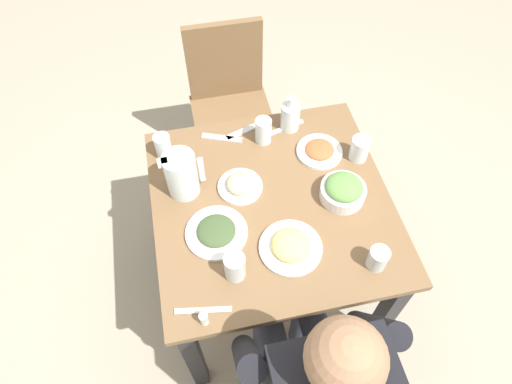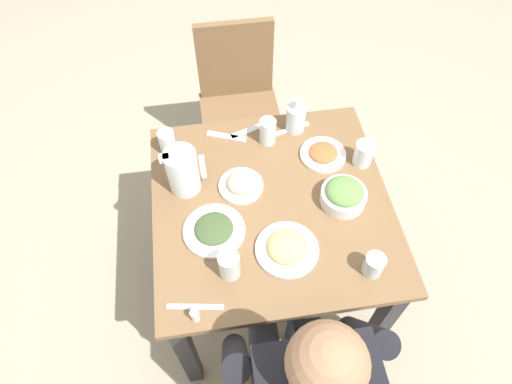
{
  "view_description": "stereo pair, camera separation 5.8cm",
  "coord_description": "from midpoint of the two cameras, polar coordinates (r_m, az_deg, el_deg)",
  "views": [
    {
      "loc": [
        -0.26,
        -0.9,
        2.11
      ],
      "look_at": [
        -0.06,
        0.03,
        0.76
      ],
      "focal_mm": 31.2,
      "sensor_mm": 36.0,
      "label": 1
    },
    {
      "loc": [
        -0.2,
        -0.91,
        2.11
      ],
      "look_at": [
        -0.06,
        0.03,
        0.76
      ],
      "focal_mm": 31.2,
      "sensor_mm": 36.0,
      "label": 2
    }
  ],
  "objects": [
    {
      "name": "water_pitcher",
      "position": [
        1.65,
        -10.5,
        2.22
      ],
      "size": [
        0.16,
        0.12,
        0.19
      ],
      "color": "silver",
      "rests_on": "dining_table"
    },
    {
      "name": "salad_bowl",
      "position": [
        1.68,
        10.16,
        0.21
      ],
      "size": [
        0.17,
        0.17,
        0.09
      ],
      "color": "white",
      "rests_on": "dining_table"
    },
    {
      "name": "oil_carafe",
      "position": [
        1.88,
        3.52,
        9.5
      ],
      "size": [
        0.08,
        0.08,
        0.16
      ],
      "color": "silver",
      "rests_on": "dining_table"
    },
    {
      "name": "water_glass_center",
      "position": [
        1.82,
        0.03,
        7.84
      ],
      "size": [
        0.07,
        0.07,
        0.11
      ],
      "primitive_type": "cylinder",
      "color": "silver",
      "rests_on": "dining_table"
    },
    {
      "name": "chair_far",
      "position": [
        2.34,
        -4.11,
        11.62
      ],
      "size": [
        0.4,
        0.4,
        0.89
      ],
      "color": "brown",
      "rests_on": "ground_plane"
    },
    {
      "name": "water_glass_far_left",
      "position": [
        1.48,
        -3.87,
        -9.53
      ],
      "size": [
        0.07,
        0.07,
        0.11
      ],
      "primitive_type": "cylinder",
      "color": "silver",
      "rests_on": "dining_table"
    },
    {
      "name": "water_glass_near_left",
      "position": [
        1.55,
        14.32,
        -8.26
      ],
      "size": [
        0.07,
        0.07,
        0.09
      ],
      "primitive_type": "cylinder",
      "color": "silver",
      "rests_on": "dining_table"
    },
    {
      "name": "dining_table",
      "position": [
        1.77,
        1.01,
        -3.42
      ],
      "size": [
        0.89,
        0.89,
        0.72
      ],
      "color": "brown",
      "rests_on": "ground_plane"
    },
    {
      "name": "plate_fries",
      "position": [
        1.56,
        3.43,
        -6.96
      ],
      "size": [
        0.22,
        0.22,
        0.06
      ],
      "color": "white",
      "rests_on": "dining_table"
    },
    {
      "name": "ground_plane",
      "position": [
        2.3,
        0.79,
        -11.27
      ],
      "size": [
        8.0,
        8.0,
        0.0
      ],
      "primitive_type": "plane",
      "color": "#9E937F"
    },
    {
      "name": "water_glass_by_pitcher",
      "position": [
        1.8,
        12.26,
        5.42
      ],
      "size": [
        0.08,
        0.08,
        0.1
      ],
      "primitive_type": "cylinder",
      "color": "silver",
      "rests_on": "dining_table"
    },
    {
      "name": "fork_far",
      "position": [
        1.87,
        -5.29,
        6.89
      ],
      "size": [
        0.17,
        0.09,
        0.01
      ],
      "primitive_type": "cube",
      "rotation": [
        0.0,
        0.0,
        -0.37
      ],
      "color": "silver",
      "rests_on": "dining_table"
    },
    {
      "name": "knife_far",
      "position": [
        1.9,
        2.76,
        8.13
      ],
      "size": [
        0.18,
        0.07,
        0.01
      ],
      "primitive_type": "cube",
      "rotation": [
        0.0,
        0.0,
        0.27
      ],
      "color": "silver",
      "rests_on": "dining_table"
    },
    {
      "name": "water_glass_far_right",
      "position": [
        1.81,
        -12.7,
        5.71
      ],
      "size": [
        0.07,
        0.07,
        0.11
      ],
      "primitive_type": "cylinder",
      "color": "silver",
      "rests_on": "dining_table"
    },
    {
      "name": "plate_dolmas",
      "position": [
        1.6,
        -6.13,
        -5.11
      ],
      "size": [
        0.22,
        0.22,
        0.04
      ],
      "color": "white",
      "rests_on": "dining_table"
    },
    {
      "name": "knife_near",
      "position": [
        1.49,
        -7.94,
        -14.83
      ],
      "size": [
        0.19,
        0.05,
        0.01
      ],
      "primitive_type": "cube",
      "rotation": [
        0.0,
        0.0,
        -0.17
      ],
      "color": "silver",
      "rests_on": "dining_table"
    },
    {
      "name": "plate_beans",
      "position": [
        1.7,
        -3.04,
        0.91
      ],
      "size": [
        0.17,
        0.17,
        0.06
      ],
      "color": "white",
      "rests_on": "dining_table"
    },
    {
      "name": "plate_rice_curry",
      "position": [
        1.82,
        7.25,
        5.27
      ],
      "size": [
        0.19,
        0.19,
        0.04
      ],
      "color": "white",
      "rests_on": "dining_table"
    },
    {
      "name": "fork_near",
      "position": [
        1.89,
        -2.37,
        7.85
      ],
      "size": [
        0.17,
        0.08,
        0.01
      ],
      "primitive_type": "cube",
      "rotation": [
        0.0,
        0.0,
        0.33
      ],
      "color": "silver",
      "rests_on": "dining_table"
    },
    {
      "name": "salt_shaker",
      "position": [
        1.45,
        -7.85,
        -15.84
      ],
      "size": [
        0.03,
        0.03,
        0.05
      ],
      "color": "white",
      "rests_on": "dining_table"
    },
    {
      "name": "diner_near",
      "position": [
        1.5,
        6.15,
        -21.34
      ],
      "size": [
        0.48,
        0.53,
        1.19
      ],
      "color": "black",
      "rests_on": "ground_plane"
    }
  ]
}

